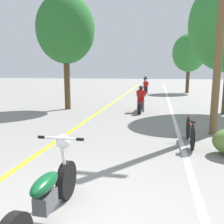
# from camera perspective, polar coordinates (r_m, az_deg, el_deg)

# --- Properties ---
(lane_stripe_center) EXTENTS (0.14, 48.00, 0.01)m
(lane_stripe_center) POSITION_cam_1_polar(r_m,az_deg,el_deg) (15.15, -0.24, 1.98)
(lane_stripe_center) COLOR yellow
(lane_stripe_center) RESTS_ON ground
(lane_stripe_edge) EXTENTS (0.14, 48.00, 0.01)m
(lane_stripe_edge) POSITION_cam_1_polar(r_m,az_deg,el_deg) (14.87, 13.77, 1.55)
(lane_stripe_edge) COLOR white
(lane_stripe_edge) RESTS_ON ground
(utility_pole) EXTENTS (1.10, 0.24, 6.56)m
(utility_pole) POSITION_cam_1_polar(r_m,az_deg,el_deg) (8.50, 24.61, 17.68)
(utility_pole) COLOR brown
(utility_pole) RESTS_ON ground
(roadside_tree_right_far) EXTENTS (3.06, 2.76, 5.51)m
(roadside_tree_right_far) POSITION_cam_1_polar(r_m,az_deg,el_deg) (23.85, 18.05, 13.36)
(roadside_tree_right_far) COLOR #513A23
(roadside_tree_right_far) RESTS_ON ground
(roadside_tree_left) EXTENTS (3.11, 2.80, 6.03)m
(roadside_tree_left) POSITION_cam_1_polar(r_m,az_deg,el_deg) (13.37, -11.14, 18.87)
(roadside_tree_left) COLOR #513A23
(roadside_tree_left) RESTS_ON ground
(motorcycle_foreground) EXTENTS (0.74, 2.11, 1.11)m
(motorcycle_foreground) POSITION_cam_1_polar(r_m,az_deg,el_deg) (3.54, -15.25, -18.31)
(motorcycle_foreground) COLOR black
(motorcycle_foreground) RESTS_ON ground
(motorcycle_rider_lead) EXTENTS (0.50, 2.03, 1.36)m
(motorcycle_rider_lead) POSITION_cam_1_polar(r_m,az_deg,el_deg) (12.24, 6.94, 2.43)
(motorcycle_rider_lead) COLOR black
(motorcycle_rider_lead) RESTS_ON ground
(motorcycle_rider_mid) EXTENTS (0.50, 1.99, 1.33)m
(motorcycle_rider_mid) POSITION_cam_1_polar(r_m,az_deg,el_deg) (21.92, 8.10, 5.65)
(motorcycle_rider_mid) COLOR black
(motorcycle_rider_mid) RESTS_ON ground
(motorcycle_rider_far) EXTENTS (0.50, 1.99, 1.37)m
(motorcycle_rider_far) POSITION_cam_1_polar(r_m,az_deg,el_deg) (32.96, 8.03, 7.09)
(motorcycle_rider_far) COLOR black
(motorcycle_rider_far) RESTS_ON ground
(bicycle_parked) EXTENTS (0.44, 1.73, 0.82)m
(bicycle_parked) POSITION_cam_1_polar(r_m,az_deg,el_deg) (7.13, 18.28, -4.55)
(bicycle_parked) COLOR black
(bicycle_parked) RESTS_ON ground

